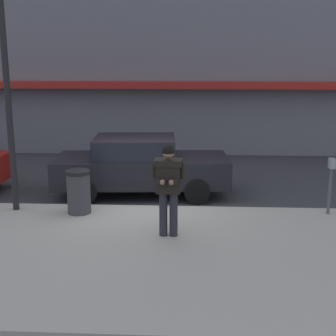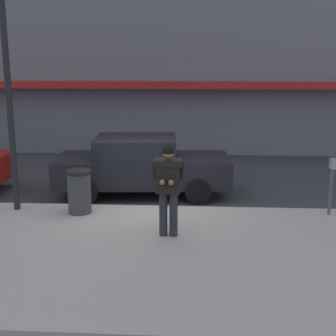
{
  "view_description": "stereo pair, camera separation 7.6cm",
  "coord_description": "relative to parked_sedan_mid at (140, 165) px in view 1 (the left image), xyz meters",
  "views": [
    {
      "loc": [
        1.18,
        -10.72,
        3.54
      ],
      "look_at": [
        0.74,
        -2.04,
        1.49
      ],
      "focal_mm": 50.0,
      "sensor_mm": 36.0,
      "label": 1
    },
    {
      "loc": [
        1.26,
        -10.71,
        3.54
      ],
      "look_at": [
        0.74,
        -2.04,
        1.49
      ],
      "focal_mm": 50.0,
      "sensor_mm": 36.0,
      "label": 2
    }
  ],
  "objects": [
    {
      "name": "sidewalk",
      "position": [
        1.16,
        -4.04,
        -0.72
      ],
      "size": [
        32.0,
        5.3,
        0.14
      ],
      "primitive_type": "cube",
      "color": "#A8A399",
      "rests_on": "ground"
    },
    {
      "name": "street_lamp_post",
      "position": [
        -2.68,
        -1.84,
        2.35
      ],
      "size": [
        0.36,
        0.36,
        4.88
      ],
      "color": "black",
      "rests_on": "sidewalk"
    },
    {
      "name": "parking_meter",
      "position": [
        4.4,
        -1.79,
        0.18
      ],
      "size": [
        0.12,
        0.18,
        1.27
      ],
      "color": "#4C4C51",
      "rests_on": "sidewalk"
    },
    {
      "name": "trash_bin",
      "position": [
        -1.17,
        -2.0,
        -0.16
      ],
      "size": [
        0.55,
        0.55,
        0.98
      ],
      "color": "#38383D",
      "rests_on": "sidewalk"
    },
    {
      "name": "parked_sedan_mid",
      "position": [
        0.0,
        0.0,
        0.0
      ],
      "size": [
        4.61,
        2.15,
        1.54
      ],
      "color": "black",
      "rests_on": "ground"
    },
    {
      "name": "ground_plane",
      "position": [
        0.16,
        -1.19,
        -0.79
      ],
      "size": [
        80.0,
        80.0,
        0.0
      ],
      "primitive_type": "plane",
      "color": "#333338"
    },
    {
      "name": "curb_paint_line",
      "position": [
        1.16,
        -1.14,
        -0.79
      ],
      "size": [
        28.0,
        0.12,
        0.01
      ],
      "primitive_type": "cube",
      "color": "silver",
      "rests_on": "ground"
    },
    {
      "name": "man_texting_on_phone",
      "position": [
        0.9,
        -3.29,
        0.46
      ],
      "size": [
        0.65,
        0.6,
        1.81
      ],
      "color": "#23232B",
      "rests_on": "sidewalk"
    }
  ]
}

